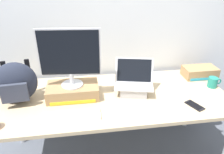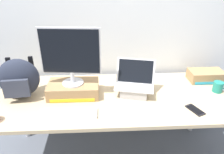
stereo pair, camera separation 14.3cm
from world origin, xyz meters
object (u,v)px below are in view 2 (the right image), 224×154
coffee_mug (218,87)px  toner_box_cyan (206,76)px  cell_phone (195,110)px  toner_box_yellow (74,89)px  messenger_backpack (19,78)px  desktop_monitor (70,55)px  open_laptop (134,87)px  external_keyboard (68,114)px

coffee_mug → toner_box_cyan: (-0.02, 0.21, 0.00)m
coffee_mug → cell_phone: bearing=-138.8°
toner_box_yellow → messenger_backpack: messenger_backpack is taller
desktop_monitor → messenger_backpack: 0.48m
toner_box_yellow → toner_box_cyan: 1.26m
cell_phone → toner_box_cyan: 0.56m
open_laptop → coffee_mug: bearing=12.1°
coffee_mug → toner_box_cyan: 0.21m
open_laptop → messenger_backpack: (-0.96, 0.01, 0.10)m
messenger_backpack → toner_box_cyan: (1.68, 0.19, -0.12)m
open_laptop → toner_box_cyan: (0.72, 0.20, -0.01)m
open_laptop → desktop_monitor: bearing=-168.0°
open_laptop → cell_phone: bearing=-19.9°
coffee_mug → open_laptop: bearing=179.3°
cell_phone → messenger_backpack: bearing=144.5°
toner_box_yellow → cell_phone: size_ratio=2.58×
messenger_backpack → cell_phone: size_ratio=2.11×
desktop_monitor → messenger_backpack: bearing=-174.7°
desktop_monitor → external_keyboard: 0.45m
toner_box_yellow → desktop_monitor: 0.31m
external_keyboard → messenger_backpack: 0.54m
coffee_mug → desktop_monitor: bearing=179.3°
desktop_monitor → external_keyboard: bearing=-86.6°
external_keyboard → cell_phone: external_keyboard is taller
cell_phone → toner_box_cyan: bearing=35.0°
toner_box_yellow → desktop_monitor: desktop_monitor is taller
messenger_backpack → toner_box_cyan: messenger_backpack is taller
messenger_backpack → coffee_mug: 1.70m
desktop_monitor → open_laptop: size_ratio=1.33×
messenger_backpack → open_laptop: bearing=-5.8°
open_laptop → coffee_mug: size_ratio=2.89×
toner_box_cyan → desktop_monitor: bearing=-171.0°
external_keyboard → toner_box_yellow: bearing=88.2°
open_laptop → messenger_backpack: size_ratio=1.05×
toner_box_cyan → open_laptop: bearing=-164.3°
external_keyboard → toner_box_cyan: bearing=21.5°
messenger_backpack → cell_phone: (1.39, -0.29, -0.16)m
desktop_monitor → messenger_backpack: size_ratio=1.40×
cell_phone → toner_box_cyan: toner_box_cyan is taller
external_keyboard → coffee_mug: bearing=12.5°
external_keyboard → coffee_mug: size_ratio=3.39×
toner_box_yellow → desktop_monitor: (-0.00, -0.00, 0.31)m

